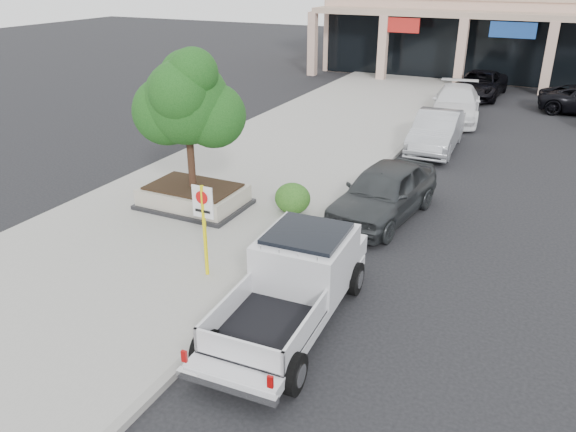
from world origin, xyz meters
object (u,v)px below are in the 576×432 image
(planter, at_px, (194,196))
(no_parking_sign, at_px, (204,219))
(curb_car_b, at_px, (436,131))
(curb_car_d, at_px, (480,84))
(planter_tree, at_px, (194,102))
(pickup_truck, at_px, (288,289))
(curb_car_a, at_px, (384,192))
(curb_car_c, at_px, (456,103))

(planter, distance_m, no_parking_sign, 4.50)
(curb_car_b, distance_m, curb_car_d, 11.45)
(planter_tree, xyz_separation_m, pickup_truck, (5.19, -4.37, -2.53))
(pickup_truck, height_order, curb_car_b, pickup_truck)
(planter_tree, height_order, curb_car_a, planter_tree)
(curb_car_b, height_order, curb_car_d, curb_car_b)
(curb_car_c, relative_size, curb_car_d, 1.04)
(planter_tree, relative_size, curb_car_b, 0.84)
(curb_car_a, xyz_separation_m, curb_car_c, (-0.35, 13.12, -0.02))
(no_parking_sign, height_order, curb_car_c, no_parking_sign)
(no_parking_sign, distance_m, curb_car_d, 24.67)
(planter, xyz_separation_m, curb_car_b, (5.34, 9.68, 0.31))
(pickup_truck, distance_m, curb_car_a, 6.31)
(planter_tree, relative_size, curb_car_c, 0.72)
(curb_car_b, bearing_deg, pickup_truck, -92.50)
(no_parking_sign, bearing_deg, curb_car_b, 78.68)
(pickup_truck, height_order, curb_car_a, pickup_truck)
(no_parking_sign, height_order, curb_car_b, no_parking_sign)
(planter_tree, relative_size, no_parking_sign, 1.74)
(planter, relative_size, curb_car_b, 0.67)
(curb_car_a, height_order, curb_car_b, curb_car_a)
(planter, distance_m, curb_car_a, 5.84)
(pickup_truck, xyz_separation_m, curb_car_a, (0.11, 6.31, -0.06))
(planter_tree, xyz_separation_m, curb_car_b, (5.21, 9.53, -2.62))
(curb_car_d, bearing_deg, planter_tree, -101.15)
(curb_car_a, bearing_deg, planter, -151.31)
(pickup_truck, height_order, curb_car_d, pickup_truck)
(planter, xyz_separation_m, curb_car_c, (5.09, 15.21, 0.33))
(curb_car_b, bearing_deg, planter, -121.33)
(planter_tree, distance_m, pickup_truck, 7.25)
(pickup_truck, distance_m, curb_car_c, 19.43)
(curb_car_d, bearing_deg, curb_car_c, -89.56)
(pickup_truck, bearing_deg, curb_car_d, 87.40)
(planter, distance_m, curb_car_b, 11.06)
(planter_tree, bearing_deg, pickup_truck, -40.09)
(curb_car_c, distance_m, curb_car_d, 5.93)
(planter_tree, height_order, curb_car_d, planter_tree)
(curb_car_b, relative_size, curb_car_d, 0.90)
(planter, height_order, no_parking_sign, no_parking_sign)
(curb_car_a, height_order, curb_car_d, curb_car_a)
(planter_tree, bearing_deg, no_parking_sign, -53.82)
(curb_car_a, distance_m, curb_car_c, 13.13)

